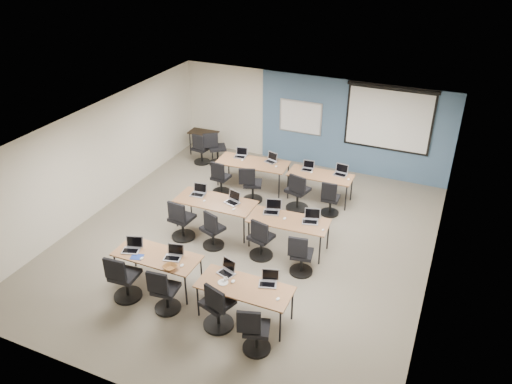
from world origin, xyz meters
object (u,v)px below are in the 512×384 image
at_px(laptop_8, 241,155).
at_px(spare_chair_b, 201,151).
at_px(task_chair_5, 213,232).
at_px(laptop_10, 308,168).
at_px(whiteboard, 300,117).
at_px(training_table_back_right, 320,176).
at_px(task_chair_1, 164,294).
at_px(task_chair_2, 217,309).
at_px(task_chair_7, 300,258).
at_px(task_chair_0, 124,281).
at_px(projector_screen, 389,115).
at_px(laptop_9, 271,160).
at_px(laptop_4, 199,192).
at_px(training_table_mid_right, 289,222).
at_px(task_chair_10, 297,195).
at_px(laptop_3, 269,281).
at_px(task_chair_9, 251,187).
at_px(laptop_1, 174,255).
at_px(laptop_11, 341,172).
at_px(training_table_front_left, 157,257).
at_px(laptop_0, 132,247).
at_px(training_table_mid_left, 215,203).
at_px(task_chair_4, 181,223).
at_px(laptop_2, 227,270).
at_px(task_chair_11, 330,201).
at_px(training_table_front_right, 245,289).
at_px(spare_chair_a, 216,151).
at_px(laptop_5, 233,200).
at_px(task_chair_3, 255,333).
at_px(task_chair_6, 261,242).
at_px(laptop_6, 272,209).
at_px(utility_table, 204,135).
at_px(training_table_back_left, 253,164).
at_px(task_chair_8, 220,180).
at_px(laptop_7, 311,219).

xyz_separation_m(laptop_8, spare_chair_b, (-1.57, 0.51, -0.39)).
bearing_deg(task_chair_5, laptop_10, 89.75).
bearing_deg(whiteboard, training_table_back_right, -56.95).
relative_size(task_chair_1, task_chair_2, 0.95).
bearing_deg(task_chair_7, task_chair_0, -153.27).
distance_m(projector_screen, laptop_9, 3.37).
xyz_separation_m(projector_screen, laptop_4, (-3.62, -4.06, -1.09)).
relative_size(training_table_mid_right, laptop_10, 5.96).
relative_size(task_chair_0, laptop_4, 3.09).
xyz_separation_m(projector_screen, spare_chair_b, (-5.17, -1.22, -1.49)).
bearing_deg(task_chair_10, laptop_3, -64.15).
bearing_deg(task_chair_9, laptop_3, -81.36).
bearing_deg(laptop_1, laptop_11, 53.16).
bearing_deg(training_table_front_left, laptop_0, -175.04).
height_order(training_table_mid_left, task_chair_4, task_chair_4).
height_order(laptop_2, task_chair_11, laptop_2).
bearing_deg(training_table_front_right, laptop_0, 176.72).
bearing_deg(laptop_1, training_table_front_left, 178.08).
distance_m(laptop_3, spare_chair_a, 6.64).
bearing_deg(task_chair_0, laptop_5, 70.25).
xyz_separation_m(task_chair_3, spare_chair_a, (-4.04, 6.30, 0.02)).
bearing_deg(task_chair_6, laptop_2, -76.90).
distance_m(laptop_1, laptop_8, 4.79).
distance_m(laptop_6, utility_table, 5.09).
height_order(projector_screen, task_chair_0, projector_screen).
height_order(training_table_front_left, laptop_10, laptop_10).
distance_m(laptop_6, task_chair_6, 0.86).
bearing_deg(laptop_5, whiteboard, 104.82).
height_order(laptop_3, laptop_11, laptop_11).
distance_m(training_table_front_left, spare_chair_b, 5.68).
xyz_separation_m(laptop_3, laptop_4, (-2.79, 2.38, 0.00)).
distance_m(laptop_2, laptop_10, 4.72).
height_order(task_chair_2, task_chair_4, task_chair_2).
xyz_separation_m(task_chair_0, laptop_3, (2.72, 0.71, 0.36)).
relative_size(training_table_mid_right, laptop_2, 5.64).
height_order(task_chair_6, task_chair_7, task_chair_6).
distance_m(training_table_front_left, task_chair_4, 1.69).
bearing_deg(training_table_back_left, spare_chair_b, 156.99).
height_order(training_table_mid_left, task_chair_5, task_chair_5).
height_order(projector_screen, laptop_3, projector_screen).
bearing_deg(laptop_11, task_chair_6, -99.55).
bearing_deg(task_chair_2, spare_chair_b, 139.48).
relative_size(laptop_8, task_chair_8, 0.33).
bearing_deg(laptop_0, training_table_front_right, -20.55).
bearing_deg(task_chair_5, laptop_2, -33.96).
bearing_deg(task_chair_0, laptop_6, 54.49).
height_order(laptop_4, spare_chair_a, spare_chair_a).
relative_size(training_table_back_right, task_chair_9, 1.67).
bearing_deg(task_chair_10, laptop_7, -46.77).
relative_size(task_chair_7, task_chair_10, 0.93).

